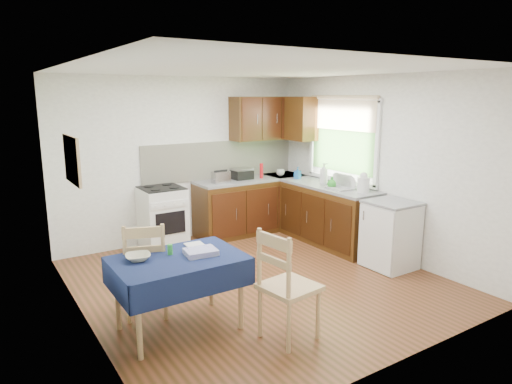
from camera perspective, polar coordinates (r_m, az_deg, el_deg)
floor at (r=5.67m, az=0.27°, el=-11.01°), size 4.20×4.20×0.00m
ceiling at (r=5.23m, az=0.29°, el=15.09°), size 4.00×4.20×0.02m
wall_back at (r=7.14m, az=-9.01°, el=4.04°), size 4.00×0.02×2.50m
wall_front at (r=3.78m, az=18.02°, el=-3.41°), size 4.00×0.02×2.50m
wall_left at (r=4.56m, az=-21.26°, el=-1.07°), size 0.02×4.20×2.50m
wall_right at (r=6.61m, az=14.97°, el=3.16°), size 0.02×4.20×2.50m
base_cabinets at (r=7.26m, az=3.81°, el=-2.31°), size 1.90×2.30×0.86m
worktop_back at (r=7.43m, az=-0.55°, el=1.60°), size 1.90×0.60×0.04m
worktop_right at (r=6.91m, az=9.15°, el=0.67°), size 0.60×1.70×0.04m
worktop_corner at (r=7.79m, az=3.50°, el=2.06°), size 0.60×0.60×0.04m
splashback at (r=7.42m, az=-4.35°, el=4.06°), size 2.70×0.02×0.60m
upper_cabinets at (r=7.58m, az=2.51°, el=9.18°), size 1.20×0.85×0.70m
stove at (r=6.84m, az=-11.59°, el=-3.17°), size 0.60×0.61×0.92m
window at (r=7.03m, az=10.75°, el=7.14°), size 0.04×1.48×1.26m
fridge at (r=6.21m, az=16.45°, el=-5.14°), size 0.58×0.60×0.89m
corkboard at (r=4.80m, az=-21.98°, el=3.73°), size 0.04×0.62×0.47m
dining_table at (r=4.42m, az=-9.70°, el=-9.35°), size 1.20×0.82×0.73m
chair_far at (r=4.77m, az=-13.63°, el=-9.05°), size 0.57×0.57×1.00m
chair_near at (r=4.21m, az=3.68°, el=-11.23°), size 0.53×0.53×1.06m
toaster at (r=7.01m, az=-4.42°, el=1.87°), size 0.26×0.16×0.20m
sandwich_press at (r=7.33m, az=-1.79°, el=2.31°), size 0.30×0.26×0.18m
sauce_bottle at (r=7.39m, az=0.68°, el=2.66°), size 0.06×0.06×0.24m
yellow_packet at (r=7.46m, az=-1.80°, el=2.42°), size 0.14×0.12×0.16m
dish_rack at (r=6.73m, az=10.93°, el=0.68°), size 0.46×0.35×0.22m
kettle at (r=6.48m, az=13.28°, el=1.06°), size 0.17×0.17×0.28m
cup at (r=7.65m, az=3.08°, el=2.45°), size 0.16×0.16×0.11m
soap_bottle_a at (r=6.94m, az=8.47°, el=2.26°), size 0.18×0.18×0.32m
soap_bottle_b at (r=7.39m, az=5.22°, el=2.40°), size 0.11×0.11×0.19m
soap_bottle_c at (r=6.72m, az=9.45°, el=1.23°), size 0.17×0.17×0.17m
plate_bowl at (r=4.38m, az=-14.54°, el=-7.89°), size 0.27×0.27×0.06m
book at (r=4.61m, az=-8.57°, el=-6.87°), size 0.20×0.26×0.02m
spice_jar at (r=4.46m, az=-10.69°, el=-7.06°), size 0.05×0.05×0.10m
tea_towel at (r=4.42m, az=-6.93°, el=-7.45°), size 0.32×0.27×0.05m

